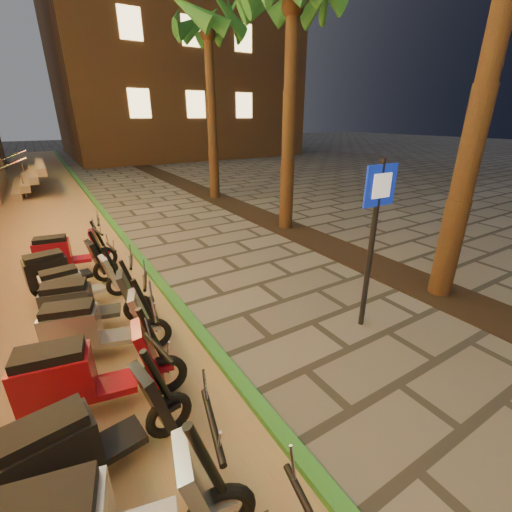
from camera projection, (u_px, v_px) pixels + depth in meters
ground at (416, 469)px, 3.31m from camera, size 120.00×120.00×0.00m
parking_strip at (51, 235)px, 9.90m from camera, size 3.40×60.00×0.01m
green_curb at (113, 224)px, 10.71m from camera, size 0.18×60.00×0.10m
planting_strip at (331, 246)px, 9.00m from camera, size 1.20×40.00×0.02m
palm_c at (293, 5)px, 8.42m from camera, size 2.97×3.02×6.91m
palm_d at (208, 34)px, 12.27m from camera, size 2.97×3.02×7.16m
pedestrian_sign at (375, 224)px, 5.00m from camera, size 0.58×0.10×2.65m
scooter_6 at (85, 440)px, 3.03m from camera, size 1.68×0.68×1.18m
scooter_7 at (84, 375)px, 3.75m from camera, size 1.78×0.78×1.25m
scooter_8 at (92, 328)px, 4.66m from camera, size 1.64×0.84×1.16m
scooter_9 at (86, 303)px, 5.29m from camera, size 1.61×0.77×1.14m
scooter_10 at (76, 284)px, 5.98m from camera, size 1.47×0.55×1.03m
scooter_11 at (62, 270)px, 6.45m from camera, size 1.63×0.66×1.14m
scooter_12 at (66, 252)px, 7.30m from camera, size 1.60×0.66×1.12m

